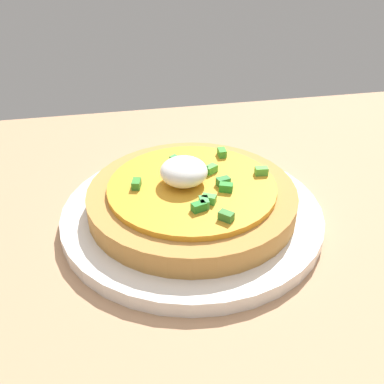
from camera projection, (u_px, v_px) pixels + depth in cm
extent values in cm
cube|color=tan|center=(247.00, 297.00, 40.40)|extent=(103.28, 81.66, 3.22)
cylinder|color=white|center=(192.00, 214.00, 47.02)|extent=(26.45, 26.45, 1.49)
cylinder|color=#BF8743|center=(192.00, 199.00, 46.00)|extent=(20.92, 20.92, 2.31)
cylinder|color=orange|center=(192.00, 187.00, 45.22)|extent=(16.74, 16.74, 0.59)
ellipsoid|color=white|center=(184.00, 172.00, 44.57)|extent=(4.68, 4.68, 2.62)
cube|color=green|center=(176.00, 160.00, 48.35)|extent=(1.37, 1.51, 0.80)
cube|color=green|center=(203.00, 172.00, 46.28)|extent=(1.32, 1.51, 0.80)
cube|color=green|center=(222.00, 153.00, 49.87)|extent=(0.81, 1.29, 0.80)
cube|color=#2C8E2C|center=(227.00, 187.00, 43.83)|extent=(1.49, 1.23, 0.80)
cube|color=#35882D|center=(136.00, 184.00, 44.37)|extent=(1.10, 1.44, 0.80)
cube|color=#367F31|center=(226.00, 216.00, 39.83)|extent=(1.47, 1.47, 0.80)
cube|color=#4FAC44|center=(209.00, 199.00, 42.11)|extent=(1.51, 1.31, 0.80)
cube|color=#54AE3E|center=(261.00, 171.00, 46.48)|extent=(1.34, 0.90, 0.80)
cube|color=#27852E|center=(199.00, 207.00, 41.05)|extent=(1.46, 1.14, 0.80)
cube|color=green|center=(211.00, 169.00, 46.80)|extent=(1.51, 1.35, 0.80)
cube|color=#307F35|center=(219.00, 182.00, 44.66)|extent=(1.43, 1.08, 0.80)
cube|color=#47AA51|center=(204.00, 202.00, 41.63)|extent=(0.85, 1.31, 0.80)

